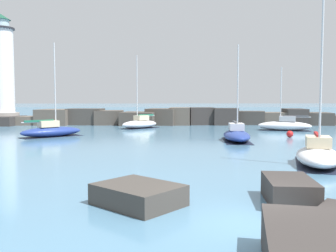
# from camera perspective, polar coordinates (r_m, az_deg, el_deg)

# --- Properties ---
(ground_plane) EXTENTS (600.00, 600.00, 0.00)m
(ground_plane) POSITION_cam_1_polar(r_m,az_deg,el_deg) (12.30, 12.13, -14.35)
(ground_plane) COLOR teal
(open_sea_beyond) EXTENTS (400.00, 116.00, 0.01)m
(open_sea_beyond) POSITION_cam_1_polar(r_m,az_deg,el_deg) (116.30, 0.14, 2.25)
(open_sea_beyond) COLOR teal
(open_sea_beyond) RESTS_ON ground
(breakwater_jetty) EXTENTS (58.98, 7.44, 2.59)m
(breakwater_jetty) POSITION_cam_1_polar(r_m,az_deg,el_deg) (56.38, 2.52, 1.29)
(breakwater_jetty) COLOR #383330
(breakwater_jetty) RESTS_ON ground
(lighthouse) EXTENTS (4.56, 4.56, 16.60)m
(lighthouse) POSITION_cam_1_polar(r_m,az_deg,el_deg) (62.42, -23.92, 7.00)
(lighthouse) COLOR gray
(lighthouse) RESTS_ON ground
(foreground_rocks) EXTENTS (10.81, 9.34, 1.27)m
(foreground_rocks) POSITION_cam_1_polar(r_m,az_deg,el_deg) (11.86, 16.41, -12.83)
(foreground_rocks) COLOR #423D38
(foreground_rocks) RESTS_ON ground
(sailboat_moored_0) EXTENTS (6.28, 5.71, 9.58)m
(sailboat_moored_0) POSITION_cam_1_polar(r_m,az_deg,el_deg) (40.13, -17.38, -0.69)
(sailboat_moored_0) COLOR navy
(sailboat_moored_0) RESTS_ON ground
(sailboat_moored_2) EXTENTS (6.67, 3.83, 7.72)m
(sailboat_moored_2) POSITION_cam_1_polar(r_m,az_deg,el_deg) (47.91, 17.36, 0.12)
(sailboat_moored_2) COLOR silver
(sailboat_moored_2) RESTS_ON ground
(sailboat_moored_3) EXTENTS (2.94, 6.82, 8.73)m
(sailboat_moored_3) POSITION_cam_1_polar(r_m,az_deg,el_deg) (35.10, 10.40, -1.29)
(sailboat_moored_3) COLOR navy
(sailboat_moored_3) RESTS_ON ground
(sailboat_moored_5) EXTENTS (4.25, 6.47, 9.68)m
(sailboat_moored_5) POSITION_cam_1_polar(r_m,az_deg,el_deg) (23.70, 21.91, -4.05)
(sailboat_moored_5) COLOR white
(sailboat_moored_5) RESTS_ON ground
(sailboat_moored_6) EXTENTS (5.64, 5.49, 9.50)m
(sailboat_moored_6) POSITION_cam_1_polar(r_m,az_deg,el_deg) (49.49, -4.31, 0.39)
(sailboat_moored_6) COLOR white
(sailboat_moored_6) RESTS_ON ground
(mooring_buoy_orange_near) EXTENTS (0.67, 0.67, 0.87)m
(mooring_buoy_orange_near) POSITION_cam_1_polar(r_m,az_deg,el_deg) (39.74, 18.07, -1.16)
(mooring_buoy_orange_near) COLOR red
(mooring_buoy_orange_near) RESTS_ON ground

